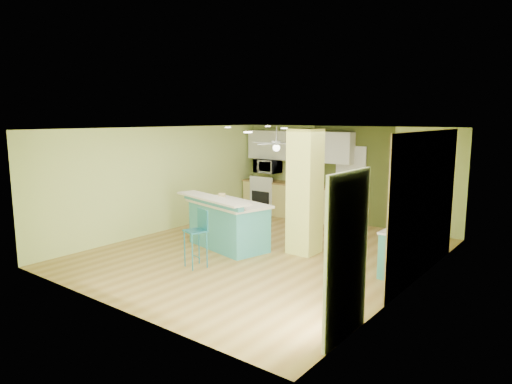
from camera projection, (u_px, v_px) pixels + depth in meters
floor at (264, 253)px, 9.28m from camera, size 6.00×7.00×0.01m
ceiling at (264, 128)px, 8.87m from camera, size 6.00×7.00×0.01m
wall_back at (344, 175)px, 11.82m from camera, size 6.00×0.01×2.50m
wall_front at (113, 224)px, 6.34m from camera, size 6.00×0.01×2.50m
wall_left at (163, 180)px, 10.89m from camera, size 0.01×7.00×2.50m
wall_right at (415, 211)px, 7.27m from camera, size 0.01×7.00×2.50m
wood_panel at (426, 205)px, 7.75m from camera, size 0.02×3.40×2.50m
olive_accent at (351, 175)px, 11.68m from camera, size 2.20×0.02×2.50m
interior_door at (350, 185)px, 11.70m from camera, size 0.82×0.05×2.00m
french_door at (347, 257)px, 5.52m from camera, size 0.04×1.08×2.10m
column at (305, 192)px, 9.08m from camera, size 0.55×0.55×2.50m
kitchen_run at (295, 200)px, 12.49m from camera, size 3.25×0.63×0.94m
stove at (267, 197)px, 13.05m from camera, size 0.76×0.66×1.08m
upper_cabinets at (298, 146)px, 12.34m from camera, size 3.20×0.34×0.80m
microwave at (267, 166)px, 12.92m from camera, size 0.70×0.48×0.39m
ceiling_fan at (276, 144)px, 11.17m from camera, size 1.41×1.41×0.61m
pendant_lamp at (411, 166)px, 7.97m from camera, size 0.14×0.14×0.69m
wall_decor at (429, 186)px, 7.87m from camera, size 0.03×0.90×0.70m
peninsula at (228, 223)px, 9.56m from camera, size 2.17×1.53×1.12m
bar_stool at (199, 229)px, 8.30m from camera, size 0.44×0.44×1.07m
side_counter at (405, 250)px, 8.01m from camera, size 0.54×1.27×0.82m
fruit_bowl at (305, 183)px, 12.21m from camera, size 0.32×0.32×0.06m
canister at (222, 198)px, 9.43m from camera, size 0.15×0.15×0.19m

